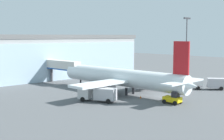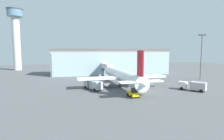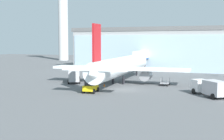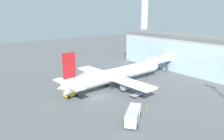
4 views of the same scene
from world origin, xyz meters
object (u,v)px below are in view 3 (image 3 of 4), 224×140
Objects in this scene: catering_truck at (74,75)px; safety_cone_nose at (104,85)px; control_tower at (63,9)px; airplane at (121,66)px; fuel_truck at (210,87)px; jet_bridge at (141,56)px; safety_cone_wingtip at (194,87)px; pushback_tug at (90,87)px; baggage_cart at (165,83)px.

catering_truck reaches higher than safety_cone_nose.
control_tower is at bearing 124.32° from safety_cone_nose.
airplane is 10.10m from catering_truck.
fuel_truck is at bearing -12.34° from safety_cone_nose.
safety_cone_nose is (-0.00, -27.53, -4.38)m from jet_bridge.
catering_truck is at bearing 179.19° from safety_cone_wingtip.
control_tower is 1.00× the size of airplane.
jet_bridge reaches higher than safety_cone_wingtip.
safety_cone_nose is at bearing 176.44° from jet_bridge.
jet_bridge is at bearing 89.99° from safety_cone_nose.
control_tower reaches higher than jet_bridge.
catering_truck reaches higher than safety_cone_wingtip.
catering_truck is 2.25× the size of pushback_tug.
control_tower is at bearing 133.85° from safety_cone_wingtip.
control_tower is 66.86× the size of safety_cone_wingtip.
control_tower reaches higher than airplane.
control_tower is at bearing 35.11° from airplane.
airplane is 7.14m from safety_cone_nose.
airplane reaches higher than catering_truck.
jet_bridge reaches higher than safety_cone_nose.
pushback_tug is at bearing -168.08° from catering_truck.
jet_bridge is 25.67m from catering_truck.
pushback_tug is (48.03, -77.16, -21.88)m from control_tower.
jet_bridge reaches higher than fuel_truck.
fuel_truck is 12.94× the size of safety_cone_nose.
jet_bridge reaches higher than catering_truck.
airplane is (1.27, -21.26, -1.22)m from jet_bridge.
pushback_tug is 6.08× the size of safety_cone_nose.
catering_truck is (-8.21, -24.11, -3.19)m from jet_bridge.
pushback_tug reaches higher than safety_cone_wingtip.
jet_bridge is 0.34× the size of airplane.
airplane is 21.23m from fuel_truck.
control_tower is 87.37m from safety_cone_nose.
safety_cone_nose is at bearing 166.00° from airplane.
safety_cone_nose is at bearing -139.24° from catering_truck.
control_tower is at bearing 4.48° from fuel_truck.
baggage_cart is at bearing 26.97° from safety_cone_nose.
jet_bridge is at bearing -6.14° from fuel_truck.
jet_bridge is 1.68× the size of catering_truck.
jet_bridge is 66.14m from control_tower.
baggage_cart is at bearing -157.70° from jet_bridge.
airplane is at bearing -8.49° from pushback_tug.
catering_truck is at bearing 36.75° from fuel_truck.
fuel_truck reaches higher than baggage_cart.
baggage_cart is 12.02m from safety_cone_nose.
airplane is 15.80m from safety_cone_wingtip.
baggage_cart is (58.29, -64.26, -22.35)m from control_tower.
catering_truck is (39.38, -66.28, -21.39)m from control_tower.
safety_cone_wingtip is (64.01, -66.63, -22.58)m from control_tower.
control_tower is at bearing -139.29° from baggage_cart.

